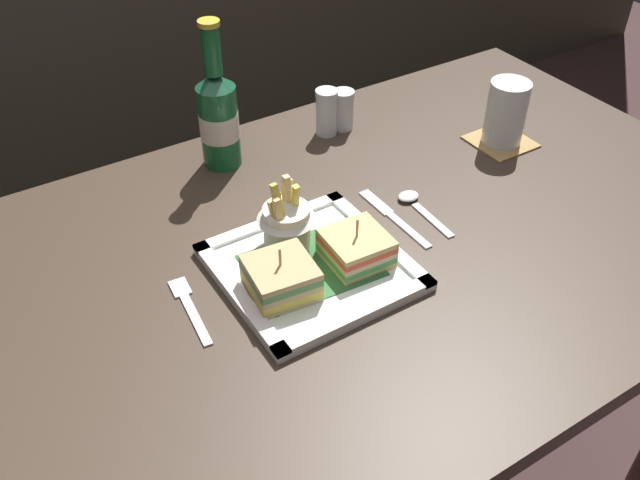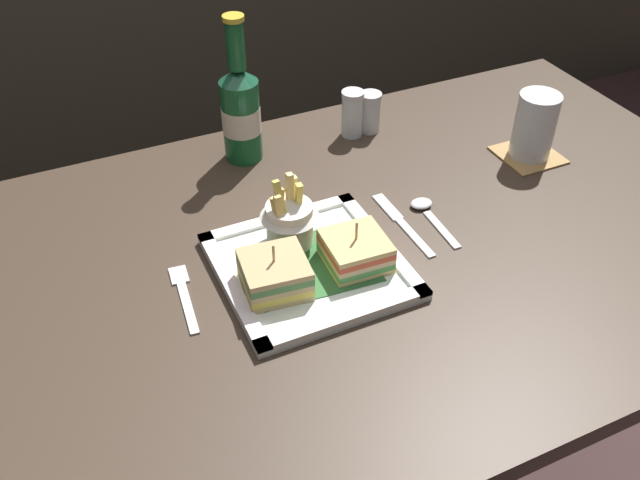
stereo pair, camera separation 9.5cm
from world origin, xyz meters
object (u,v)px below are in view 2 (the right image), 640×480
(dining_table, at_px, (329,317))
(fork, at_px, (184,294))
(sandwich_half_right, at_px, (356,251))
(pepper_shaker, at_px, (370,114))
(sandwich_half_left, at_px, (275,274))
(beer_bottle, at_px, (241,110))
(fries_cup, at_px, (289,217))
(knife, at_px, (400,221))
(spoon, at_px, (426,210))
(salt_shaker, at_px, (352,116))
(water_glass, at_px, (534,129))
(square_plate, at_px, (309,267))

(dining_table, xyz_separation_m, fork, (-0.21, 0.01, 0.13))
(sandwich_half_right, xyz_separation_m, pepper_shaker, (0.20, 0.33, 0.00))
(sandwich_half_left, xyz_separation_m, beer_bottle, (0.08, 0.34, 0.06))
(fries_cup, relative_size, knife, 0.69)
(spoon, bearing_deg, salt_shaker, 89.76)
(sandwich_half_right, height_order, salt_shaker, salt_shaker)
(fork, bearing_deg, fries_cup, 10.63)
(fork, height_order, salt_shaker, salt_shaker)
(knife, bearing_deg, salt_shaker, 79.28)
(fries_cup, height_order, beer_bottle, beer_bottle)
(dining_table, xyz_separation_m, pepper_shaker, (0.21, 0.28, 0.16))
(beer_bottle, height_order, salt_shaker, beer_bottle)
(fork, distance_m, pepper_shaker, 0.51)
(knife, bearing_deg, sandwich_half_right, -149.95)
(fries_cup, distance_m, beer_bottle, 0.26)
(beer_bottle, bearing_deg, water_glass, -24.67)
(sandwich_half_right, bearing_deg, knife, 30.05)
(fries_cup, distance_m, pepper_shaker, 0.36)
(spoon, distance_m, salt_shaker, 0.26)
(knife, bearing_deg, fries_cup, 174.85)
(spoon, distance_m, pepper_shaker, 0.26)
(sandwich_half_right, relative_size, fork, 0.65)
(sandwich_half_left, height_order, salt_shaker, salt_shaker)
(beer_bottle, relative_size, knife, 1.50)
(fries_cup, bearing_deg, sandwich_half_left, -124.59)
(fries_cup, bearing_deg, dining_table, -38.86)
(dining_table, relative_size, water_glass, 12.40)
(dining_table, bearing_deg, sandwich_half_right, -66.35)
(fries_cup, relative_size, beer_bottle, 0.46)
(sandwich_half_right, bearing_deg, dining_table, 113.65)
(sandwich_half_right, xyz_separation_m, water_glass, (0.40, 0.13, 0.02))
(dining_table, relative_size, beer_bottle, 5.61)
(salt_shaker, bearing_deg, sandwich_half_left, -130.66)
(salt_shaker, bearing_deg, sandwich_half_right, -116.14)
(water_glass, height_order, spoon, water_glass)
(sandwich_half_right, relative_size, spoon, 0.70)
(fries_cup, relative_size, salt_shaker, 1.35)
(sandwich_half_left, distance_m, beer_bottle, 0.35)
(water_glass, bearing_deg, dining_table, -167.84)
(beer_bottle, distance_m, pepper_shaker, 0.24)
(fries_cup, relative_size, fork, 0.85)
(square_plate, distance_m, salt_shaker, 0.38)
(salt_shaker, relative_size, pepper_shaker, 1.15)
(knife, xyz_separation_m, spoon, (0.05, 0.00, 0.00))
(sandwich_half_left, relative_size, fork, 0.69)
(sandwich_half_right, bearing_deg, beer_bottle, 97.04)
(sandwich_half_left, xyz_separation_m, spoon, (0.28, 0.07, -0.03))
(fork, relative_size, pepper_shaker, 1.83)
(dining_table, height_order, salt_shaker, salt_shaker)
(square_plate, height_order, fork, square_plate)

